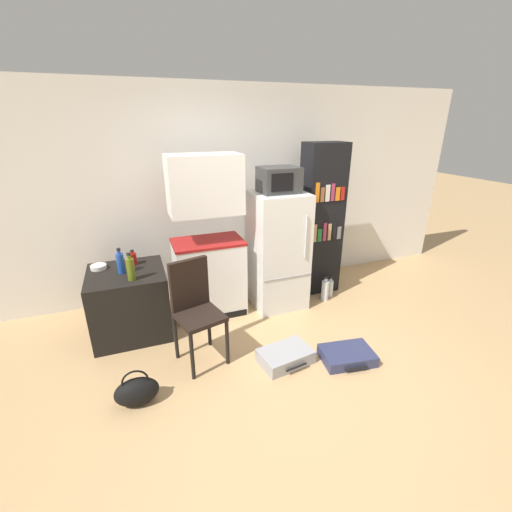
% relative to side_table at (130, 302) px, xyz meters
% --- Properties ---
extents(ground_plane, '(24.00, 24.00, 0.00)m').
position_rel_side_table_xyz_m(ground_plane, '(1.46, -1.22, -0.36)').
color(ground_plane, tan).
extents(wall_back, '(6.40, 0.10, 2.63)m').
position_rel_side_table_xyz_m(wall_back, '(1.66, 0.78, 0.96)').
color(wall_back, white).
rests_on(wall_back, ground_plane).
extents(side_table, '(0.78, 0.75, 0.72)m').
position_rel_side_table_xyz_m(side_table, '(0.00, 0.00, 0.00)').
color(side_table, black).
rests_on(side_table, ground_plane).
extents(kitchen_hutch, '(0.81, 0.51, 1.88)m').
position_rel_side_table_xyz_m(kitchen_hutch, '(0.92, 0.13, 0.50)').
color(kitchen_hutch, white).
rests_on(kitchen_hutch, ground_plane).
extents(refrigerator, '(0.63, 0.67, 1.43)m').
position_rel_side_table_xyz_m(refrigerator, '(1.76, 0.05, 0.35)').
color(refrigerator, silver).
rests_on(refrigerator, ground_plane).
extents(microwave, '(0.44, 0.37, 0.29)m').
position_rel_side_table_xyz_m(microwave, '(1.76, 0.05, 1.21)').
color(microwave, '#333333').
rests_on(microwave, refrigerator).
extents(bookshelf, '(0.51, 0.34, 1.96)m').
position_rel_side_table_xyz_m(bookshelf, '(2.45, 0.21, 0.62)').
color(bookshelf, black).
rests_on(bookshelf, ground_plane).
extents(bottle_blue_soda, '(0.07, 0.07, 0.27)m').
position_rel_side_table_xyz_m(bottle_blue_soda, '(-0.03, -0.02, 0.48)').
color(bottle_blue_soda, '#1E47A3').
rests_on(bottle_blue_soda, side_table).
extents(bottle_ketchup_red, '(0.08, 0.08, 0.17)m').
position_rel_side_table_xyz_m(bottle_ketchup_red, '(0.09, 0.18, 0.43)').
color(bottle_ketchup_red, '#AD1914').
rests_on(bottle_ketchup_red, side_table).
extents(bottle_olive_oil, '(0.08, 0.08, 0.29)m').
position_rel_side_table_xyz_m(bottle_olive_oil, '(0.06, -0.23, 0.48)').
color(bottle_olive_oil, '#566619').
rests_on(bottle_olive_oil, side_table).
extents(bowl, '(0.16, 0.16, 0.04)m').
position_rel_side_table_xyz_m(bowl, '(-0.26, 0.18, 0.38)').
color(bowl, silver).
rests_on(bowl, side_table).
extents(chair, '(0.49, 0.49, 1.01)m').
position_rel_side_table_xyz_m(chair, '(0.59, -0.69, 0.24)').
color(chair, black).
rests_on(chair, ground_plane).
extents(suitcase_large_flat, '(0.54, 0.41, 0.13)m').
position_rel_side_table_xyz_m(suitcase_large_flat, '(1.37, -1.08, -0.30)').
color(suitcase_large_flat, '#99999E').
rests_on(suitcase_large_flat, ground_plane).
extents(suitcase_small_flat, '(0.54, 0.42, 0.11)m').
position_rel_side_table_xyz_m(suitcase_small_flat, '(1.95, -1.27, -0.31)').
color(suitcase_small_flat, navy).
rests_on(suitcase_small_flat, ground_plane).
extents(handbag, '(0.36, 0.20, 0.33)m').
position_rel_side_table_xyz_m(handbag, '(-0.00, -1.13, -0.24)').
color(handbag, black).
rests_on(handbag, ground_plane).
extents(water_bottle_front, '(0.10, 0.10, 0.34)m').
position_rel_side_table_xyz_m(water_bottle_front, '(2.38, -0.13, -0.22)').
color(water_bottle_front, silver).
rests_on(water_bottle_front, ground_plane).
extents(water_bottle_middle, '(0.09, 0.09, 0.34)m').
position_rel_side_table_xyz_m(water_bottle_middle, '(2.16, -0.04, -0.22)').
color(water_bottle_middle, silver).
rests_on(water_bottle_middle, ground_plane).
extents(water_bottle_back, '(0.09, 0.09, 0.28)m').
position_rel_side_table_xyz_m(water_bottle_back, '(2.50, -0.05, -0.24)').
color(water_bottle_back, silver).
rests_on(water_bottle_back, ground_plane).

